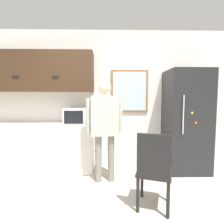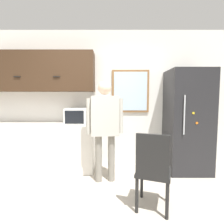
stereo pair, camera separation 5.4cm
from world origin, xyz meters
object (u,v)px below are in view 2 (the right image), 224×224
at_px(microwave, 79,116).
at_px(refrigerator, 187,121).
at_px(chair, 153,168).
at_px(person, 105,121).

bearing_deg(microwave, refrigerator, -1.74).
xyz_separation_m(refrigerator, chair, (-0.91, -1.19, -0.41)).
bearing_deg(chair, refrigerator, -108.03).
xyz_separation_m(microwave, refrigerator, (2.02, -0.06, -0.09)).
bearing_deg(refrigerator, chair, -127.32).
bearing_deg(person, chair, -58.44).
bearing_deg(chair, person, -32.77).
distance_m(person, refrigerator, 1.57).
relative_size(person, chair, 1.70).
bearing_deg(person, microwave, 130.21).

